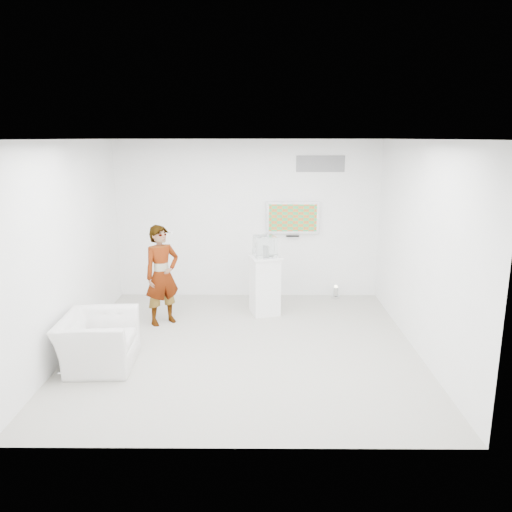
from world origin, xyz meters
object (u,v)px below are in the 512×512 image
at_px(tv, 293,218).
at_px(pedestal, 265,285).
at_px(person, 162,275).
at_px(floor_uplight, 336,292).
at_px(armchair, 98,341).

distance_m(tv, pedestal, 1.54).
bearing_deg(pedestal, person, -164.12).
relative_size(tv, pedestal, 0.97).
bearing_deg(floor_uplight, pedestal, -148.18).
xyz_separation_m(person, pedestal, (1.69, 0.48, -0.31)).
height_order(armchair, floor_uplight, armchair).
height_order(person, armchair, person).
distance_m(armchair, pedestal, 3.08).
distance_m(person, armchair, 1.76).
bearing_deg(person, pedestal, -22.02).
relative_size(tv, armchair, 0.93).
height_order(pedestal, floor_uplight, pedestal).
xyz_separation_m(armchair, floor_uplight, (3.65, 2.93, -0.22)).
bearing_deg(floor_uplight, person, -156.47).
bearing_deg(tv, armchair, -132.39).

